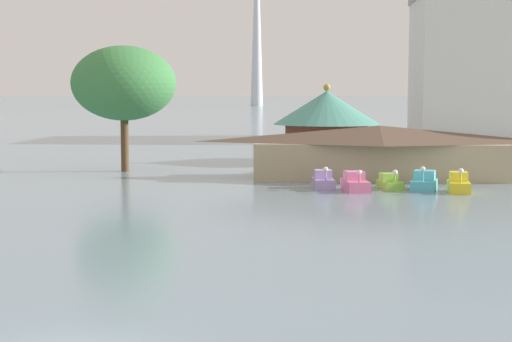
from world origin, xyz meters
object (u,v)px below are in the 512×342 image
Objects in this scene: boathouse at (379,151)px; green_roof_pavilion at (327,122)px; shoreline_tree_tall_left at (124,83)px; background_building_block at (497,65)px; pedal_boat_yellow at (459,184)px; pedal_boat_lime at (390,183)px; pedal_boat_lavender at (324,181)px; pedal_boat_pink at (355,183)px; pedal_boat_cyan at (424,182)px.

boathouse is 2.02× the size of green_roof_pavilion.
background_building_block is at bearing 49.77° from shoreline_tree_tall_left.
shoreline_tree_tall_left is (-26.22, 12.26, 7.00)m from pedal_boat_yellow.
background_building_block is at bearing 146.51° from pedal_boat_lime.
pedal_boat_pink is (2.17, -1.41, 0.02)m from pedal_boat_lavender.
background_building_block reaches higher than pedal_boat_cyan.
pedal_boat_lime is (2.51, 1.39, -0.09)m from pedal_boat_pink.
shoreline_tree_tall_left reaches higher than green_roof_pavilion.
boathouse reaches higher than pedal_boat_cyan.
shoreline_tree_tall_left is 65.88m from background_building_block.
shoreline_tree_tall_left is at bearing -130.23° from background_building_block.
pedal_boat_cyan is (4.86, 0.94, 0.00)m from pedal_boat_pink.
green_roof_pavilion is at bearing 173.81° from pedal_boat_pink.
green_roof_pavilion is (-3.95, 14.38, 1.70)m from boathouse.
pedal_boat_yellow is 9.62m from boathouse.
pedal_boat_yellow is (4.54, -1.58, 0.11)m from pedal_boat_lime.
pedal_boat_cyan is 0.15× the size of boathouse.
shoreline_tree_tall_left is (-17.00, 10.65, 7.04)m from pedal_boat_lavender.
pedal_boat_pink is 0.29× the size of shoreline_tree_tall_left.
background_building_block is (20.82, 60.93, 10.11)m from pedal_boat_lime.
boathouse is 15.01m from green_roof_pavilion.
pedal_boat_yellow is (2.20, -1.13, 0.02)m from pedal_boat_cyan.
pedal_boat_yellow is 0.11× the size of background_building_block.
pedal_boat_yellow is (9.23, -1.60, 0.04)m from pedal_boat_lavender.
background_building_block reaches higher than pedal_boat_yellow.
shoreline_tree_tall_left is 0.46× the size of background_building_block.
pedal_boat_lavender is at bearing -104.90° from pedal_boat_lime.
pedal_boat_pink reaches higher than pedal_boat_lime.
pedal_boat_lime is (4.69, -0.02, -0.08)m from pedal_boat_lavender.
pedal_boat_lavender is 8.10m from boathouse.
shoreline_tree_tall_left is (-19.17, 12.06, 7.02)m from pedal_boat_pink.
pedal_boat_cyan is at bearing 79.45° from pedal_boat_lavender.
pedal_boat_yellow is at bearing -25.05° from shoreline_tree_tall_left.
pedal_boat_pink is 7.06m from pedal_boat_yellow.
green_roof_pavilion is at bearing 30.49° from shoreline_tree_tall_left.
pedal_boat_lavender is 2.59m from pedal_boat_pink.
pedal_boat_cyan is at bearing -113.37° from pedal_boat_yellow.
green_roof_pavilion is (-1.69, 22.35, 3.36)m from pedal_boat_pink.
pedal_boat_pink is 8.45m from boathouse.
pedal_boat_yellow is (7.05, -0.20, 0.02)m from pedal_boat_pink.
pedal_boat_lavender is 0.12× the size of boathouse.
pedal_boat_cyan is at bearing 90.42° from pedal_boat_pink.
pedal_boat_pink is 1.16× the size of pedal_boat_lime.
pedal_boat_cyan is 27.39m from shoreline_tree_tall_left.
shoreline_tree_tall_left is at bearing -130.84° from pedal_boat_lime.
pedal_boat_pink is 1.00× the size of pedal_boat_cyan.
boathouse is at bearing -10.80° from shoreline_tree_tall_left.
pedal_boat_pink is 0.30× the size of green_roof_pavilion.
background_building_block is at bearing 176.42° from pedal_boat_cyan.
pedal_boat_yellow is 0.25× the size of green_roof_pavilion.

